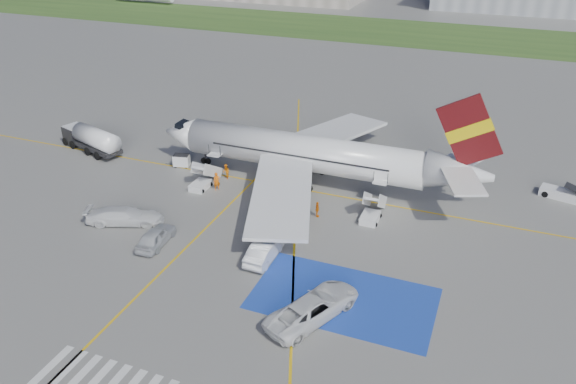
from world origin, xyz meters
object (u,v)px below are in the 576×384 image
belt_loader (567,196)px  car_silver_b (265,250)px  van_white_a (313,304)px  fuel_tanker (92,141)px  van_white_b (124,214)px  car_silver_a (156,237)px  airliner (316,154)px  gpu_cart (182,161)px

belt_loader → car_silver_b: car_silver_b is taller
van_white_a → fuel_tanker: bearing=-4.1°
fuel_tanker → belt_loader: size_ratio=1.68×
belt_loader → van_white_b: (-39.30, -20.74, 0.65)m
car_silver_a → car_silver_b: size_ratio=0.93×
fuel_tanker → van_white_b: size_ratio=1.76×
van_white_b → airliner: bearing=-64.0°
car_silver_a → car_silver_b: bearing=-176.1°
fuel_tanker → belt_loader: (53.44, 7.76, -0.93)m
car_silver_b → airliner: bearing=-87.2°
fuel_tanker → gpu_cart: bearing=18.7°
van_white_a → van_white_b: size_ratio=1.14×
car_silver_a → van_white_b: bearing=-28.0°
van_white_a → car_silver_b: bearing=-17.0°
van_white_a → belt_loader: bearing=-99.7°
belt_loader → car_silver_b: (-24.59, -21.28, 0.44)m
car_silver_a → belt_loader: bearing=-151.3°
airliner → gpu_cart: (-15.73, -1.64, -2.72)m
van_white_a → van_white_b: van_white_a is taller
airliner → fuel_tanker: bearing=-176.5°
fuel_tanker → van_white_a: bearing=-10.3°
gpu_cart → fuel_tanker: bearing=166.9°
belt_loader → van_white_b: bearing=-139.3°
gpu_cart → belt_loader: bearing=-3.0°
car_silver_a → van_white_b: van_white_b is taller
airliner → car_silver_a: 19.33m
car_silver_a → van_white_b: (-4.82, 2.06, 0.24)m
fuel_tanker → van_white_b: 19.20m
fuel_tanker → van_white_b: fuel_tanker is taller
gpu_cart → car_silver_b: car_silver_b is taller
car_silver_a → van_white_b: 5.25m
airliner → gpu_cart: bearing=-174.0°
car_silver_a → car_silver_b: car_silver_b is taller
car_silver_b → van_white_a: bearing=139.0°
airliner → belt_loader: bearing=13.4°
fuel_tanker → car_silver_b: fuel_tanker is taller
gpu_cart → car_silver_a: 16.48m
car_silver_b → car_silver_a: bearing=9.1°
belt_loader → van_white_a: 32.49m
car_silver_b → fuel_tanker: bearing=-24.8°
belt_loader → car_silver_a: bearing=-133.6°
airliner → gpu_cart: 16.04m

